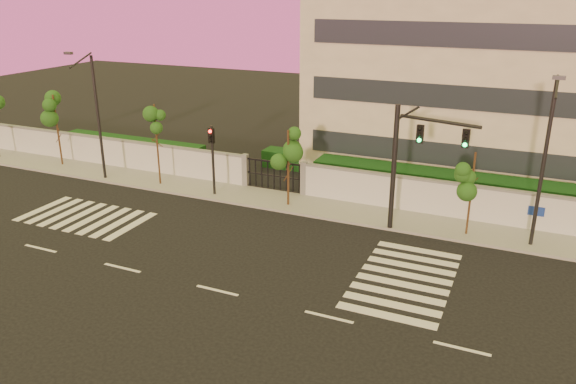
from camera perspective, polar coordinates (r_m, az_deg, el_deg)
name	(u,v)px	position (r m, az deg, el deg)	size (l,w,h in m)	color
ground	(217,291)	(24.20, -7.19, -9.91)	(120.00, 120.00, 0.00)	black
sidewalk	(310,206)	(32.68, 2.23, -1.40)	(60.00, 3.00, 0.15)	gray
perimeter_wall	(321,182)	(33.61, 3.36, 1.02)	(60.00, 0.36, 2.20)	silver
hedge_row	(352,175)	(35.83, 6.50, 1.71)	(41.00, 4.25, 1.80)	#0F3412
institutional_building	(502,82)	(40.27, 20.93, 10.40)	(24.40, 12.40, 12.25)	#B8AE9C
road_markings	(229,248)	(27.77, -6.04, -5.69)	(57.00, 7.62, 0.02)	silver
street_tree_b	(56,114)	(42.37, -22.52, 7.32)	(1.54, 1.22, 5.12)	#382314
street_tree_c	(156,127)	(36.02, -13.25, 6.49)	(1.43, 1.14, 5.29)	#382314
street_tree_d	(289,151)	(31.64, 0.08, 4.18)	(1.60, 1.28, 4.56)	#382314
street_tree_e	(473,175)	(29.19, 18.32, 1.61)	(1.30, 1.03, 4.48)	#382314
traffic_signal_main	(411,155)	(28.52, 12.43, 3.70)	(4.17, 1.22, 6.67)	black
traffic_signal_secondary	(212,152)	(33.76, -7.69, 4.03)	(0.34, 0.34, 4.41)	black
streetlight_west	(96,112)	(37.94, -18.96, 7.68)	(0.51, 2.04, 8.48)	black
streetlight_east	(545,157)	(28.53, 24.63, 3.23)	(0.51, 2.07, 8.60)	black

